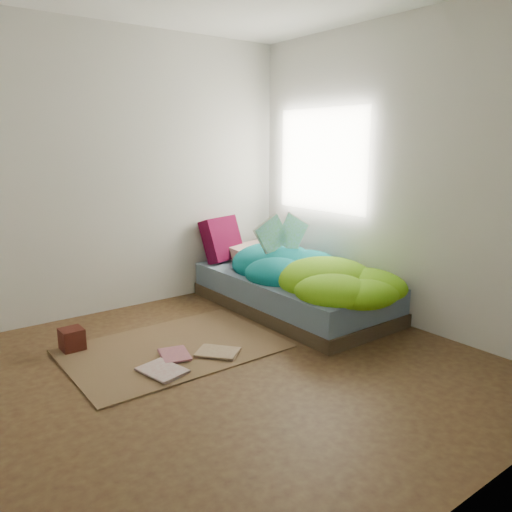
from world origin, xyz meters
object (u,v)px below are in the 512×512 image
at_px(open_book, 283,224).
at_px(floor_book_b, 161,357).
at_px(wooden_box, 72,339).
at_px(pillow_magenta, 222,239).
at_px(bed, 292,292).
at_px(floor_book_a, 149,377).

xyz_separation_m(open_book, floor_book_b, (-1.50, -0.40, -0.80)).
height_order(wooden_box, floor_book_b, wooden_box).
height_order(pillow_magenta, open_book, open_book).
bearing_deg(wooden_box, floor_book_b, -51.39).
distance_m(pillow_magenta, wooden_box, 1.97).
bearing_deg(floor_book_b, wooden_box, 143.83).
bearing_deg(bed, floor_book_b, -168.96).
distance_m(bed, floor_book_b, 1.58).
xyz_separation_m(pillow_magenta, floor_book_a, (-1.55, -1.44, -0.55)).
relative_size(wooden_box, floor_book_b, 0.60).
bearing_deg(pillow_magenta, open_book, -96.01).
height_order(pillow_magenta, wooden_box, pillow_magenta).
height_order(open_book, wooden_box, open_book).
bearing_deg(floor_book_a, pillow_magenta, 30.53).
relative_size(bed, open_book, 4.15).
xyz_separation_m(pillow_magenta, floor_book_b, (-1.34, -1.21, -0.54)).
xyz_separation_m(open_book, wooden_box, (-1.96, 0.18, -0.73)).
distance_m(pillow_magenta, floor_book_a, 2.19).
bearing_deg(pillow_magenta, floor_book_b, -154.99).
relative_size(floor_book_a, floor_book_b, 1.18).
xyz_separation_m(wooden_box, floor_book_a, (0.26, -0.81, -0.07)).
bearing_deg(open_book, pillow_magenta, 106.83).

